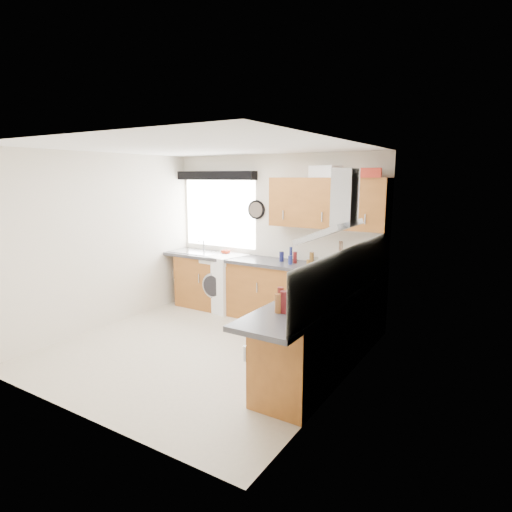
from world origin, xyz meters
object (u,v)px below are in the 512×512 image
Objects in this scene: oven at (325,333)px; upper_cabinets at (328,203)px; washing_machine at (224,282)px; extractor_hood at (337,214)px.

upper_cabinets reaches higher than oven.
washing_machine is at bearing -176.54° from upper_cabinets.
oven is at bearing 180.00° from extractor_hood.
oven is 0.50× the size of upper_cabinets.
oven is at bearing -16.36° from washing_machine.
upper_cabinets is (-0.55, 1.32, 1.38)m from oven.
oven is 1.09× the size of extractor_hood.
washing_machine is (-2.29, 1.22, 0.03)m from oven.
washing_machine is (-2.39, 1.22, -1.31)m from extractor_hood.
oven is 2.59m from washing_machine.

